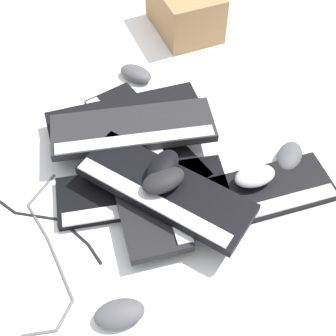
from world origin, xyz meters
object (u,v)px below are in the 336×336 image
Objects in this scene: keyboard_1 at (143,192)px; mouse_0 at (255,176)px; keyboard_4 at (133,129)px; mouse_3 at (119,314)px; mouse_1 at (164,182)px; mouse_2 at (163,166)px; keyboard_5 at (143,181)px; mouse_4 at (136,74)px; mouse_5 at (289,156)px; keyboard_2 at (250,196)px; cardboard_box at (185,8)px; keyboard_6 at (164,188)px; keyboard_3 at (126,118)px; keyboard_0 at (144,138)px.

mouse_0 reaches higher than keyboard_1.
keyboard_1 is at bearing 162.14° from keyboard_4.
mouse_1 is at bearing -121.16° from mouse_3.
mouse_2 reaches higher than keyboard_4.
keyboard_5 is at bearing 110.18° from mouse_2.
mouse_1 reaches higher than keyboard_5.
keyboard_1 is 0.03m from keyboard_5.
mouse_2 is at bearing -124.00° from keyboard_5.
keyboard_4 reaches higher than mouse_4.
keyboard_2 is at bearing 160.83° from mouse_5.
cardboard_box is (0.85, -0.64, 0.06)m from mouse_3.
mouse_0 is 0.41× the size of cardboard_box.
keyboard_5 is 4.20× the size of mouse_0.
keyboard_6 is (-0.06, -0.03, 0.03)m from keyboard_5.
keyboard_3 and keyboard_5 have the same top height.
keyboard_4 is at bearing -54.92° from mouse_4.
mouse_4 is at bearing -20.82° from keyboard_0.
keyboard_5 is (-0.15, 0.05, -0.03)m from keyboard_4.
mouse_4 is (0.54, 0.08, -0.03)m from mouse_0.
keyboard_5 is 0.08m from keyboard_6.
mouse_3 is at bearing 26.99° from mouse_0.
keyboard_0 is 0.98× the size of keyboard_5.
mouse_5 is (0.18, -0.59, 0.00)m from mouse_3.
keyboard_6 is 4.15× the size of mouse_0.
keyboard_4 is 0.43m from mouse_5.
mouse_3 is (-0.13, 0.42, 0.01)m from keyboard_2.
keyboard_4 is at bearing -103.87° from mouse_3.
keyboard_5 reaches higher than keyboard_1.
cardboard_box is (0.60, -0.40, -0.03)m from mouse_2.
keyboard_0 is 0.34m from mouse_0.
keyboard_6 is 4.15× the size of mouse_1.
keyboard_5 is at bearing 153.65° from keyboard_0.
mouse_5 reaches higher than keyboard_2.
mouse_5 is at bearing -101.78° from keyboard_1.
mouse_5 is (-0.07, -0.35, -0.09)m from mouse_2.
mouse_4 is at bearing -32.42° from keyboard_3.
keyboard_1 is 4.22× the size of mouse_2.
mouse_2 is 0.41× the size of cardboard_box.
mouse_2 is at bearing -26.48° from keyboard_6.
mouse_1 is (-0.06, -0.03, 0.10)m from keyboard_1.
keyboard_2 is 0.42m from keyboard_3.
cardboard_box reaches higher than keyboard_5.
keyboard_2 is 1.72× the size of cardboard_box.
mouse_3 is at bearing 41.30° from mouse_1.
mouse_4 is (0.69, -0.37, 0.00)m from mouse_3.
mouse_3 is 0.78m from mouse_4.
keyboard_6 is at bearing -152.29° from mouse_2.
keyboard_3 reaches higher than keyboard_2.
cardboard_box is at bearing -125.18° from mouse_1.
keyboard_5 is at bearing -30.87° from keyboard_1.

